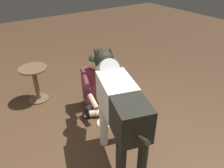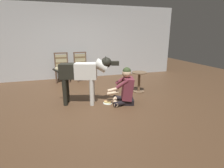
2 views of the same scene
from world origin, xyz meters
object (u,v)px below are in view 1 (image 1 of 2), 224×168
object	(u,v)px
hot_dog_on_plate	(105,121)
person_sitting_on_floor	(97,86)
large_dog	(118,101)
round_side_table	(35,81)

from	to	relation	value
hot_dog_on_plate	person_sitting_on_floor	bearing A→B (deg)	-16.69
large_dog	person_sitting_on_floor	bearing A→B (deg)	-16.69
large_dog	hot_dog_on_plate	bearing A→B (deg)	-16.69
hot_dog_on_plate	round_side_table	size ratio (longest dim) A/B	0.38
large_dog	hot_dog_on_plate	size ratio (longest dim) A/B	6.65
round_side_table	hot_dog_on_plate	bearing A→B (deg)	-151.71
person_sitting_on_floor	large_dog	xyz separation A→B (m)	(-0.91, 0.27, 0.38)
person_sitting_on_floor	round_side_table	size ratio (longest dim) A/B	1.52
large_dog	round_side_table	distance (m)	1.71
hot_dog_on_plate	round_side_table	distance (m)	1.27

